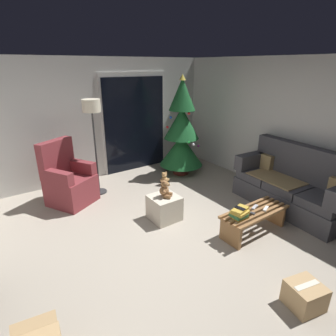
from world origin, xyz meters
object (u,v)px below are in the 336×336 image
object	(u,v)px
couch	(292,186)
teddy_bear_chestnut	(165,190)
remote_graphite	(249,212)
remote_white	(266,209)
coffee_table	(254,218)
floor_lamp	(92,115)
teddy_bear_honey_by_tree	(165,179)
cell_phone	(240,208)
cardboard_box_taped_mid_floor	(305,296)
book_stack	(240,213)
armchair	(68,181)
ottoman	(164,208)
christmas_tree	(182,133)
remote_silver	(255,207)

from	to	relation	value
couch	teddy_bear_chestnut	world-z (taller)	couch
remote_graphite	remote_white	world-z (taller)	same
coffee_table	floor_lamp	world-z (taller)	floor_lamp
teddy_bear_honey_by_tree	cell_phone	bearing A→B (deg)	-96.17
coffee_table	teddy_bear_honey_by_tree	xyz separation A→B (m)	(-0.10, 2.17, -0.12)
teddy_bear_honey_by_tree	cardboard_box_taped_mid_floor	xyz separation A→B (m)	(-0.55, -3.35, 0.01)
book_stack	armchair	distance (m)	2.99
couch	book_stack	distance (m)	1.50
floor_lamp	teddy_bear_chestnut	world-z (taller)	floor_lamp
ottoman	armchair	bearing A→B (deg)	126.12
christmas_tree	teddy_bear_honey_by_tree	distance (m)	1.12
cardboard_box_taped_mid_floor	teddy_bear_chestnut	bearing A→B (deg)	95.06
couch	book_stack	xyz separation A→B (m)	(-1.49, -0.14, 0.04)
cell_phone	teddy_bear_chestnut	size ratio (longest dim) A/B	0.50
remote_graphite	cell_phone	distance (m)	0.25
remote_graphite	remote_silver	world-z (taller)	same
book_stack	coffee_table	bearing A→B (deg)	0.45
couch	book_stack	size ratio (longest dim) A/B	7.00
cell_phone	cardboard_box_taped_mid_floor	world-z (taller)	cell_phone
book_stack	ottoman	xyz separation A→B (m)	(-0.52, 1.08, -0.24)
book_stack	cardboard_box_taped_mid_floor	distance (m)	1.25
coffee_table	remote_graphite	distance (m)	0.18
couch	ottoman	size ratio (longest dim) A/B	4.53
remote_white	cardboard_box_taped_mid_floor	size ratio (longest dim) A/B	0.39
remote_white	remote_silver	xyz separation A→B (m)	(-0.09, 0.12, 0.00)
teddy_bear_honey_by_tree	christmas_tree	bearing A→B (deg)	25.48
remote_white	armchair	bearing A→B (deg)	18.17
couch	floor_lamp	bearing A→B (deg)	135.22
remote_graphite	cell_phone	size ratio (longest dim) A/B	1.08
cell_phone	floor_lamp	distance (m)	2.97
book_stack	teddy_bear_chestnut	distance (m)	1.19
remote_silver	coffee_table	bearing A→B (deg)	-64.60
christmas_tree	remote_graphite	bearing A→B (deg)	-105.61
couch	coffee_table	size ratio (longest dim) A/B	1.81
coffee_table	floor_lamp	xyz separation A→B (m)	(-1.35, 2.61, 1.26)
couch	remote_silver	world-z (taller)	couch
remote_white	armchair	world-z (taller)	armchair
remote_silver	floor_lamp	bearing A→B (deg)	-167.52
remote_graphite	teddy_bear_chestnut	distance (m)	1.30
book_stack	cell_phone	size ratio (longest dim) A/B	1.98
book_stack	teddy_bear_honey_by_tree	size ratio (longest dim) A/B	1.00
floor_lamp	ottoman	distance (m)	2.08
remote_silver	book_stack	size ratio (longest dim) A/B	0.55
remote_white	remote_silver	size ratio (longest dim) A/B	1.00
christmas_tree	armchair	world-z (taller)	christmas_tree
couch	remote_white	distance (m)	1.01
remote_silver	cardboard_box_taped_mid_floor	xyz separation A→B (m)	(-0.72, -1.23, -0.24)
remote_graphite	book_stack	xyz separation A→B (m)	(-0.22, -0.00, 0.06)
coffee_table	ottoman	distance (m)	1.38
armchair	teddy_bear_chestnut	size ratio (longest dim) A/B	3.96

